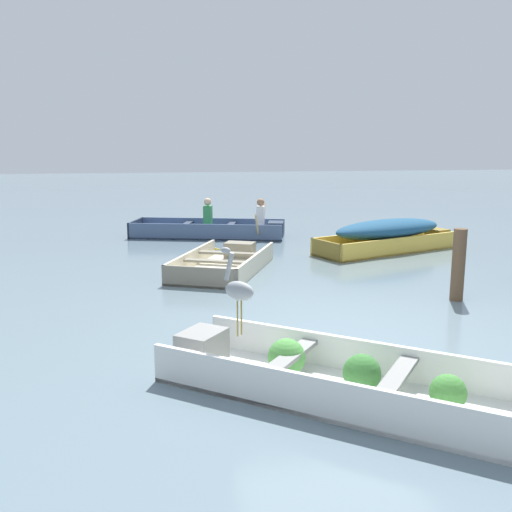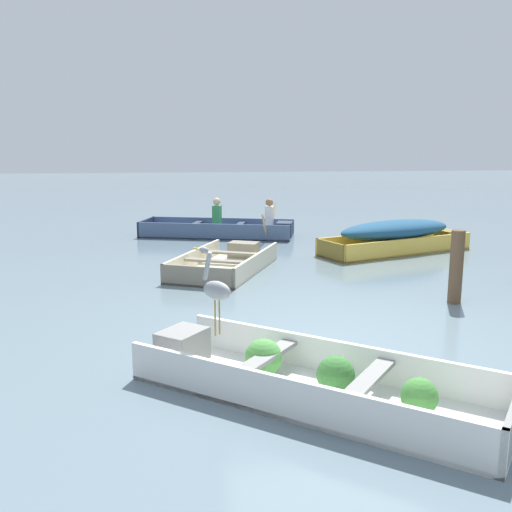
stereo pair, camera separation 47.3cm
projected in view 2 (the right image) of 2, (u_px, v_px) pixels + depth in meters
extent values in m
plane|color=slate|center=(335.00, 330.00, 6.84)|extent=(80.00, 80.00, 0.00)
cube|color=white|center=(314.00, 395.00, 5.02)|extent=(3.22, 2.87, 0.04)
cube|color=white|center=(287.00, 399.00, 4.56)|extent=(2.59, 2.08, 0.37)
cube|color=white|center=(337.00, 359.00, 5.41)|extent=(2.59, 2.08, 0.37)
cube|color=gray|center=(182.00, 346.00, 5.72)|extent=(0.58, 0.60, 0.33)
cube|color=gray|center=(266.00, 357.00, 5.22)|extent=(0.73, 0.85, 0.04)
cube|color=gray|center=(368.00, 380.00, 4.72)|extent=(0.73, 0.85, 0.04)
sphere|color=#4C9342|center=(264.00, 358.00, 5.35)|extent=(0.36, 0.36, 0.36)
sphere|color=#387533|center=(336.00, 375.00, 4.98)|extent=(0.34, 0.34, 0.34)
sphere|color=#428438|center=(419.00, 396.00, 4.59)|extent=(0.30, 0.30, 0.30)
cube|color=beige|center=(225.00, 270.00, 10.05)|extent=(2.18, 2.82, 0.04)
cube|color=beige|center=(193.00, 260.00, 10.19)|extent=(1.10, 2.32, 0.33)
cube|color=beige|center=(257.00, 264.00, 9.85)|extent=(1.10, 2.32, 0.33)
cube|color=gray|center=(197.00, 277.00, 8.85)|extent=(1.14, 0.56, 0.33)
cube|color=gray|center=(244.00, 250.00, 11.04)|extent=(0.66, 0.56, 0.30)
cube|color=gray|center=(232.00, 253.00, 10.36)|extent=(1.10, 0.62, 0.04)
cube|color=gray|center=(217.00, 261.00, 9.65)|extent=(1.10, 0.62, 0.04)
cube|color=#E5BC47|center=(395.00, 251.00, 11.77)|extent=(3.44, 2.05, 0.04)
cube|color=#E5BC47|center=(381.00, 241.00, 12.12)|extent=(3.12, 1.22, 0.35)
cube|color=#E5BC47|center=(410.00, 247.00, 11.36)|extent=(3.12, 1.22, 0.35)
cube|color=olive|center=(330.00, 251.00, 10.98)|extent=(0.38, 0.89, 0.35)
cube|color=olive|center=(447.00, 238.00, 12.43)|extent=(0.49, 0.52, 0.32)
cube|color=olive|center=(413.00, 238.00, 11.96)|extent=(0.45, 0.84, 0.04)
cube|color=olive|center=(376.00, 242.00, 11.49)|extent=(0.45, 0.84, 0.04)
ellipsoid|color=navy|center=(396.00, 230.00, 11.69)|extent=(2.86, 1.80, 0.39)
cube|color=#475B7F|center=(217.00, 235.00, 13.85)|extent=(3.82, 2.13, 0.04)
cube|color=#475B7F|center=(222.00, 225.00, 14.35)|extent=(3.51, 1.07, 0.38)
cube|color=#475B7F|center=(212.00, 232.00, 13.27)|extent=(3.51, 1.07, 0.38)
cube|color=#273246|center=(146.00, 227.00, 14.08)|extent=(0.37, 1.13, 0.38)
cube|color=#273246|center=(284.00, 229.00, 13.57)|extent=(0.49, 0.60, 0.34)
cube|color=#273246|center=(239.00, 225.00, 13.72)|extent=(0.45, 1.06, 0.04)
cube|color=#273246|center=(195.00, 224.00, 13.88)|extent=(0.45, 1.06, 0.04)
cube|color=#338C4C|center=(217.00, 215.00, 13.75)|extent=(0.25, 0.32, 0.44)
sphere|color=beige|center=(217.00, 202.00, 13.69)|extent=(0.18, 0.18, 0.18)
cube|color=white|center=(269.00, 216.00, 13.56)|extent=(0.25, 0.32, 0.44)
sphere|color=#9E7051|center=(269.00, 202.00, 13.50)|extent=(0.18, 0.18, 0.18)
cylinder|color=tan|center=(274.00, 215.00, 14.44)|extent=(0.22, 0.63, 0.55)
cylinder|color=tan|center=(264.00, 225.00, 12.73)|extent=(0.22, 0.63, 0.55)
cylinder|color=olive|center=(215.00, 318.00, 5.39)|extent=(0.02, 0.02, 0.35)
cylinder|color=olive|center=(219.00, 317.00, 5.44)|extent=(0.02, 0.02, 0.35)
ellipsoid|color=#93999E|center=(217.00, 290.00, 5.36)|extent=(0.32, 0.33, 0.18)
cylinder|color=#93999E|center=(207.00, 266.00, 5.39)|extent=(0.11, 0.11, 0.28)
ellipsoid|color=#93999E|center=(204.00, 250.00, 5.39)|extent=(0.12, 0.12, 0.06)
cone|color=gold|center=(198.00, 249.00, 5.44)|extent=(0.09, 0.09, 0.02)
cylinder|color=brown|center=(456.00, 267.00, 7.92)|extent=(0.19, 0.19, 1.03)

